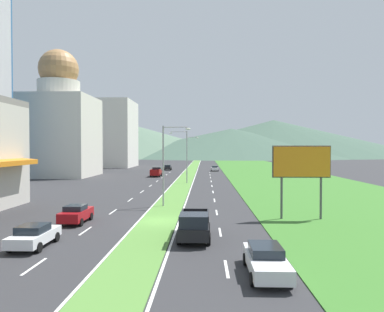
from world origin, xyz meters
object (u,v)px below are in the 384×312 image
(car_2, at_px, (266,260))
(billboard_roadside, at_px, (302,165))
(pickup_truck_0, at_px, (194,225))
(street_lamp_near, at_px, (166,160))
(pickup_truck_1, at_px, (156,172))
(street_lamp_mid, at_px, (185,153))
(car_0, at_px, (76,214))
(car_1, at_px, (168,167))
(street_lamp_far, at_px, (188,152))
(car_3, at_px, (215,168))
(car_4, at_px, (34,235))

(car_2, bearing_deg, billboard_roadside, 158.78)
(billboard_roadside, relative_size, pickup_truck_0, 1.21)
(street_lamp_near, relative_size, pickup_truck_1, 1.61)
(street_lamp_mid, relative_size, billboard_roadside, 1.43)
(billboard_roadside, bearing_deg, car_0, -173.61)
(street_lamp_mid, distance_m, car_1, 38.72)
(street_lamp_far, height_order, car_1, street_lamp_far)
(street_lamp_mid, relative_size, pickup_truck_0, 1.73)
(street_lamp_mid, distance_m, car_0, 35.11)
(car_1, xyz_separation_m, pickup_truck_1, (-0.17, -22.66, 0.23))
(car_3, bearing_deg, car_1, -105.14)
(car_3, relative_size, pickup_truck_1, 0.75)
(street_lamp_far, height_order, billboard_roadside, street_lamp_far)
(pickup_truck_1, bearing_deg, street_lamp_near, -170.68)
(car_2, distance_m, car_3, 80.07)
(car_0, height_order, pickup_truck_0, pickup_truck_0)
(street_lamp_near, distance_m, car_2, 22.26)
(street_lamp_near, relative_size, street_lamp_mid, 0.93)
(car_1, relative_size, car_3, 1.03)
(car_3, distance_m, pickup_truck_0, 73.47)
(street_lamp_far, xyz_separation_m, pickup_truck_0, (3.48, -64.35, -4.29))
(car_0, bearing_deg, pickup_truck_1, -0.04)
(car_0, bearing_deg, car_1, -0.16)
(street_lamp_near, relative_size, street_lamp_far, 0.95)
(billboard_roadside, relative_size, pickup_truck_1, 1.21)
(street_lamp_near, height_order, car_2, street_lamp_near)
(car_4, bearing_deg, car_2, -107.97)
(car_4, bearing_deg, street_lamp_far, -5.72)
(street_lamp_near, xyz_separation_m, street_lamp_mid, (0.55, 25.22, 0.35))
(car_0, relative_size, car_3, 1.00)
(pickup_truck_0, bearing_deg, car_2, 29.39)
(billboard_roadside, distance_m, car_1, 72.36)
(street_lamp_far, distance_m, car_4, 67.00)
(car_1, relative_size, pickup_truck_0, 0.77)
(street_lamp_near, xyz_separation_m, car_1, (-6.46, 63.02, -4.29))
(street_lamp_far, bearing_deg, street_lamp_mid, -88.62)
(billboard_roadside, distance_m, pickup_truck_0, 12.33)
(car_3, xyz_separation_m, car_4, (-13.49, -75.56, 0.02))
(street_lamp_far, distance_m, pickup_truck_0, 64.58)
(street_lamp_mid, relative_size, car_4, 2.24)
(street_lamp_far, relative_size, car_3, 2.25)
(street_lamp_mid, bearing_deg, street_lamp_near, -91.24)
(car_2, bearing_deg, street_lamp_far, -174.18)
(street_lamp_far, height_order, pickup_truck_0, street_lamp_far)
(street_lamp_mid, relative_size, car_3, 2.30)
(car_0, bearing_deg, street_lamp_mid, -11.95)
(pickup_truck_1, bearing_deg, car_2, -167.25)
(billboard_roadside, bearing_deg, pickup_truck_0, -141.55)
(street_lamp_near, xyz_separation_m, street_lamp_far, (-0.06, 50.39, 0.23))
(car_1, bearing_deg, pickup_truck_0, -172.69)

